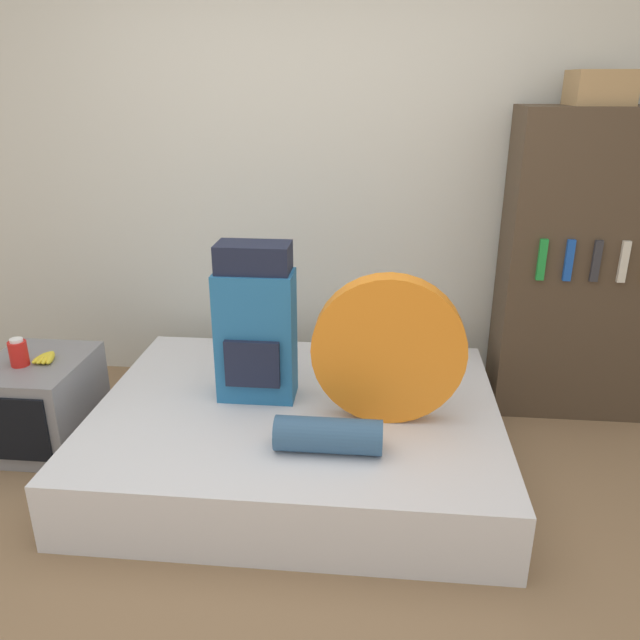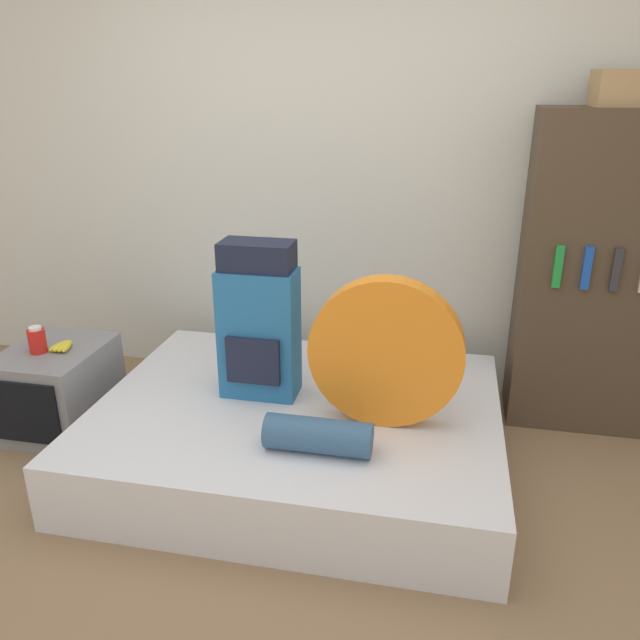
# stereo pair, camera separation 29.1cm
# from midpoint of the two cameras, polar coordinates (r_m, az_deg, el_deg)

# --- Properties ---
(ground_plane) EXTENTS (16.00, 16.00, 0.00)m
(ground_plane) POSITION_cam_midpoint_polar(r_m,az_deg,el_deg) (2.73, -9.28, -21.13)
(ground_plane) COLOR #846647
(wall_back) EXTENTS (8.00, 0.05, 2.60)m
(wall_back) POSITION_cam_midpoint_polar(r_m,az_deg,el_deg) (3.78, -3.74, 13.08)
(wall_back) COLOR silver
(wall_back) RESTS_ON ground_plane
(bed) EXTENTS (1.97, 1.56, 0.32)m
(bed) POSITION_cam_midpoint_polar(r_m,az_deg,el_deg) (3.20, -4.68, -10.25)
(bed) COLOR silver
(bed) RESTS_ON ground_plane
(backpack) EXTENTS (0.38, 0.24, 0.79)m
(backpack) POSITION_cam_midpoint_polar(r_m,az_deg,el_deg) (3.06, -8.63, -0.57)
(backpack) COLOR #23669E
(backpack) RESTS_ON bed
(tent_bag) EXTENTS (0.70, 0.11, 0.70)m
(tent_bag) POSITION_cam_midpoint_polar(r_m,az_deg,el_deg) (2.84, 3.36, -2.78)
(tent_bag) COLOR orange
(tent_bag) RESTS_ON bed
(sleeping_roll) EXTENTS (0.46, 0.15, 0.15)m
(sleeping_roll) POSITION_cam_midpoint_polar(r_m,az_deg,el_deg) (2.71, -2.36, -10.57)
(sleeping_roll) COLOR #33567A
(sleeping_roll) RESTS_ON bed
(television) EXTENTS (0.49, 0.60, 0.47)m
(television) POSITION_cam_midpoint_polar(r_m,az_deg,el_deg) (3.69, -26.30, -6.81)
(television) COLOR gray
(television) RESTS_ON ground_plane
(canister) EXTENTS (0.09, 0.09, 0.15)m
(canister) POSITION_cam_midpoint_polar(r_m,az_deg,el_deg) (3.56, -28.01, -2.71)
(canister) COLOR red
(canister) RESTS_ON television
(banana_bunch) EXTENTS (0.12, 0.15, 0.04)m
(banana_bunch) POSITION_cam_midpoint_polar(r_m,az_deg,el_deg) (3.57, -25.91, -3.15)
(banana_bunch) COLOR yellow
(banana_bunch) RESTS_ON television
(bookshelf) EXTENTS (0.86, 0.41, 1.70)m
(bookshelf) POSITION_cam_midpoint_polar(r_m,az_deg,el_deg) (3.70, 20.79, 4.46)
(bookshelf) COLOR #473828
(bookshelf) RESTS_ON ground_plane
(cardboard_box) EXTENTS (0.29, 0.30, 0.17)m
(cardboard_box) POSITION_cam_midpoint_polar(r_m,az_deg,el_deg) (3.58, 22.01, 19.10)
(cardboard_box) COLOR #A88456
(cardboard_box) RESTS_ON bookshelf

